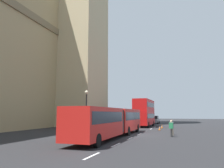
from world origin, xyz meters
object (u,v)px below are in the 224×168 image
Objects in this scene: pedestrian_by_kerb at (172,127)px; sedan_lead at (155,120)px; articulated_bus at (112,120)px; double_decker_bus at (144,112)px; pedestrian_near_cones at (171,128)px; traffic_cone_middle at (162,127)px; traffic_cone_west at (160,128)px; street_lamp at (86,108)px.

sedan_lead is at bearing 11.26° from pedestrian_by_kerb.
double_decker_bus is at bearing 0.01° from articulated_bus.
articulated_bus is at bearing 110.48° from pedestrian_near_cones.
traffic_cone_middle is (-3.91, -3.50, -2.43)m from double_decker_bus.
articulated_bus reaches higher than traffic_cone_west.
double_decker_bus is 12.43m from sedan_lead.
articulated_bus is 15.52m from traffic_cone_middle.
street_lamp reaches higher than articulated_bus.
traffic_cone_middle is 0.34× the size of pedestrian_near_cones.
street_lamp reaches higher than traffic_cone_west.
pedestrian_near_cones is (-8.60, -2.14, 0.63)m from traffic_cone_west.
traffic_cone_west is at bearing -47.48° from street_lamp.
articulated_bus is at bearing 125.98° from pedestrian_by_kerb.
street_lamp is at bearing 94.46° from pedestrian_by_kerb.
pedestrian_near_cones reaches higher than traffic_cone_west.
street_lamp is at bearing 145.69° from traffic_cone_middle.
traffic_cone_middle is at bearing -13.09° from articulated_bus.
sedan_lead is 20.81m from traffic_cone_west.
street_lamp reaches higher than double_decker_bus.
traffic_cone_west is at bearing 17.40° from pedestrian_by_kerb.
articulated_bus is 29.02× the size of traffic_cone_middle.
pedestrian_near_cones is (-1.18, -10.23, -2.14)m from street_lamp.
traffic_cone_west is 11.32m from street_lamp.
sedan_lead is at bearing 11.32° from traffic_cone_middle.
articulated_bus is at bearing -179.99° from double_decker_bus.
pedestrian_near_cones is at bearing -170.25° from traffic_cone_middle.
double_decker_bus is at bearing 41.84° from traffic_cone_middle.
double_decker_bus is at bearing 20.86° from pedestrian_by_kerb.
double_decker_bus is 2.15× the size of sedan_lead.
street_lamp is at bearing 83.42° from pedestrian_near_cones.
sedan_lead is at bearing -0.47° from articulated_bus.
pedestrian_by_kerb is at bearing -168.74° from sedan_lead.
double_decker_bus is at bearing 23.54° from traffic_cone_west.
sedan_lead is at bearing -1.19° from double_decker_bus.
double_decker_bus is 5.78m from traffic_cone_middle.
articulated_bus is 9.96× the size of pedestrian_by_kerb.
double_decker_bus reaches higher than pedestrian_by_kerb.
pedestrian_by_kerb is at bearing 1.78° from pedestrian_near_cones.
pedestrian_near_cones is at bearing -178.22° from pedestrian_by_kerb.
sedan_lead is 7.59× the size of traffic_cone_middle.
double_decker_bus is 5.59× the size of pedestrian_near_cones.
articulated_bus is 3.19× the size of street_lamp.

